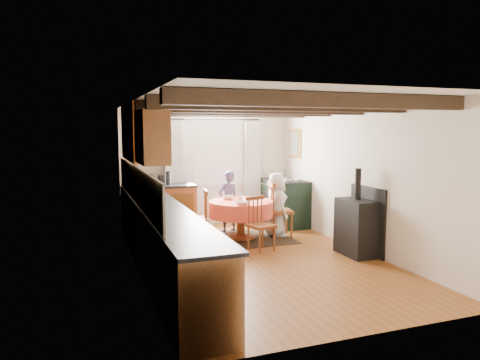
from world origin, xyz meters
name	(u,v)px	position (x,y,z in m)	size (l,w,h in m)	color
floor	(258,259)	(0.00, 0.00, 0.00)	(3.60, 5.50, 0.00)	brown
ceiling	(258,102)	(0.00, 0.00, 2.40)	(3.60, 5.50, 0.00)	white
wall_back	(208,168)	(0.00, 2.75, 1.20)	(3.60, 0.00, 2.40)	silver
wall_front	(368,215)	(0.00, -2.75, 1.20)	(3.60, 0.00, 2.40)	silver
wall_left	(137,188)	(-1.80, 0.00, 1.20)	(0.00, 5.50, 2.40)	silver
wall_right	(359,178)	(1.80, 0.00, 1.20)	(0.00, 5.50, 2.40)	silver
beam_a	(329,100)	(0.00, -2.00, 2.31)	(3.60, 0.16, 0.16)	#392A1C
beam_b	(288,105)	(0.00, -1.00, 2.31)	(3.60, 0.16, 0.16)	#392A1C
beam_c	(258,108)	(0.00, 0.00, 2.31)	(3.60, 0.16, 0.16)	#392A1C
beam_d	(236,111)	(0.00, 1.00, 2.31)	(3.60, 0.16, 0.16)	#392A1C
beam_e	(219,113)	(0.00, 2.00, 2.31)	(3.60, 0.16, 0.16)	#392A1C
splash_left	(136,185)	(-1.78, 0.30, 1.20)	(0.02, 4.50, 0.55)	beige
splash_back	(161,169)	(-1.00, 2.73, 1.20)	(1.40, 0.02, 0.55)	beige
base_cabinet_left	(160,240)	(-1.50, 0.00, 0.44)	(0.60, 5.30, 0.88)	#985A36
base_cabinet_back	(161,209)	(-1.05, 2.45, 0.44)	(1.30, 0.60, 0.88)	#985A36
worktop_left	(161,208)	(-1.48, 0.00, 0.90)	(0.64, 5.30, 0.04)	black
worktop_back	(161,186)	(-1.05, 2.43, 0.90)	(1.30, 0.64, 0.04)	black
wall_cabinet_glass	(137,132)	(-1.63, 1.20, 1.95)	(0.34, 1.80, 0.90)	#985A36
wall_cabinet_solid	(152,137)	(-1.63, -0.30, 1.90)	(0.34, 0.90, 0.70)	#985A36
window_frame	(213,148)	(0.10, 2.73, 1.60)	(1.34, 0.03, 1.54)	white
window_pane	(213,148)	(0.10, 2.74, 1.60)	(1.20, 0.01, 1.40)	white
curtain_left	(174,174)	(-0.75, 2.65, 1.10)	(0.35, 0.10, 2.10)	silver
curtain_right	(252,171)	(0.95, 2.65, 1.10)	(0.35, 0.10, 2.10)	silver
curtain_rod	(214,119)	(0.10, 2.65, 2.20)	(0.03, 0.03, 2.00)	black
wall_picture	(295,143)	(1.77, 2.30, 1.70)	(0.04, 0.50, 0.60)	gold
wall_plate	(256,143)	(1.05, 2.72, 1.70)	(0.30, 0.30, 0.02)	silver
rug	(241,239)	(0.20, 1.31, 0.01)	(1.79, 1.39, 0.01)	black
dining_table	(241,220)	(0.20, 1.31, 0.35)	(1.17, 1.17, 0.70)	#F97356
chair_near	(261,224)	(0.25, 0.46, 0.45)	(0.39, 0.40, 0.90)	brown
chair_left	(196,217)	(-0.66, 1.21, 0.48)	(0.41, 0.43, 0.96)	brown
chair_right	(280,209)	(0.97, 1.26, 0.51)	(0.44, 0.46, 1.03)	brown
aga_range	(285,202)	(1.47, 2.09, 0.49)	(0.69, 1.06, 0.98)	black
cast_iron_stove	(357,212)	(1.58, -0.29, 0.70)	(0.42, 0.70, 1.39)	black
child_far	(228,201)	(0.17, 1.95, 0.60)	(0.44, 0.29, 1.20)	#3C3B5E
child_right	(276,205)	(0.90, 1.30, 0.60)	(0.59, 0.38, 1.20)	white
bowl_a	(243,203)	(0.09, 0.92, 0.73)	(0.22, 0.22, 0.05)	silver
bowl_b	(228,198)	(0.04, 1.57, 0.74)	(0.22, 0.22, 0.07)	silver
cup	(240,198)	(0.19, 1.31, 0.75)	(0.10, 0.10, 0.09)	silver
canister_tall	(150,180)	(-1.26, 2.43, 1.03)	(0.13, 0.13, 0.23)	#262628
canister_wide	(162,179)	(-1.00, 2.57, 1.01)	(0.16, 0.16, 0.18)	#262628
canister_slim	(169,178)	(-0.90, 2.42, 1.05)	(0.10, 0.10, 0.27)	#262628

